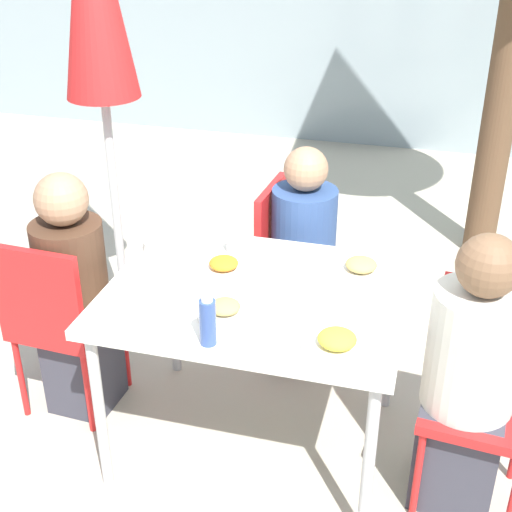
{
  "coord_description": "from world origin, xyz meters",
  "views": [
    {
      "loc": [
        0.63,
        -2.29,
        2.17
      ],
      "look_at": [
        0.0,
        0.0,
        0.91
      ],
      "focal_mm": 50.0,
      "sensor_mm": 36.0,
      "label": 1
    }
  ],
  "objects": [
    {
      "name": "plate_2",
      "position": [
        -0.06,
        -0.2,
        0.78
      ],
      "size": [
        0.21,
        0.21,
        0.06
      ],
      "color": "white",
      "rests_on": "dining_table"
    },
    {
      "name": "plate_1",
      "position": [
        -0.17,
        0.11,
        0.78
      ],
      "size": [
        0.22,
        0.22,
        0.06
      ],
      "color": "white",
      "rests_on": "dining_table"
    },
    {
      "name": "bottle",
      "position": [
        -0.06,
        -0.39,
        0.85
      ],
      "size": [
        0.06,
        0.06,
        0.19
      ],
      "color": "#334C8E",
      "rests_on": "dining_table"
    },
    {
      "name": "chair_far",
      "position": [
        -0.03,
        0.76,
        0.52
      ],
      "size": [
        0.42,
        0.42,
        0.88
      ],
      "rotation": [
        0.0,
        0.0,
        -1.63
      ],
      "color": "red",
      "rests_on": "ground"
    },
    {
      "name": "salad_bowl",
      "position": [
        -0.47,
        0.22,
        0.79
      ],
      "size": [
        0.17,
        0.17,
        0.05
      ],
      "color": "white",
      "rests_on": "dining_table"
    },
    {
      "name": "drinking_cup",
      "position": [
        -0.17,
        0.28,
        0.8
      ],
      "size": [
        0.07,
        0.07,
        0.09
      ],
      "color": "white",
      "rests_on": "dining_table"
    },
    {
      "name": "plate_3",
      "position": [
        0.37,
        0.24,
        0.78
      ],
      "size": [
        0.23,
        0.23,
        0.06
      ],
      "color": "white",
      "rests_on": "dining_table"
    },
    {
      "name": "closed_umbrella",
      "position": [
        -0.93,
        0.7,
        1.68
      ],
      "size": [
        0.36,
        0.36,
        2.31
      ],
      "color": "#333333",
      "rests_on": "ground"
    },
    {
      "name": "chair_left",
      "position": [
        -0.88,
        -0.03,
        0.52
      ],
      "size": [
        0.42,
        0.42,
        0.88
      ],
      "rotation": [
        0.0,
        0.0,
        -0.06
      ],
      "color": "red",
      "rests_on": "ground"
    },
    {
      "name": "plate_0",
      "position": [
        0.37,
        -0.3,
        0.78
      ],
      "size": [
        0.24,
        0.24,
        0.07
      ],
      "color": "white",
      "rests_on": "dining_table"
    },
    {
      "name": "chair_right",
      "position": [
        0.88,
        -0.01,
        0.52
      ],
      "size": [
        0.44,
        0.44,
        0.88
      ],
      "rotation": [
        0.0,
        0.0,
        3.04
      ],
      "color": "red",
      "rests_on": "ground"
    },
    {
      "name": "dining_table",
      "position": [
        0.0,
        0.0,
        0.69
      ],
      "size": [
        1.15,
        0.9,
        0.76
      ],
      "color": "silver",
      "rests_on": "ground"
    },
    {
      "name": "person_left",
      "position": [
        -0.83,
        0.05,
        0.55
      ],
      "size": [
        0.3,
        0.3,
        1.14
      ],
      "rotation": [
        0.0,
        0.0,
        -0.06
      ],
      "color": "#383842",
      "rests_on": "ground"
    },
    {
      "name": "ground_plane",
      "position": [
        0.0,
        0.0,
        0.0
      ],
      "size": [
        24.0,
        24.0,
        0.0
      ],
      "primitive_type": "plane",
      "color": "#B2A893"
    },
    {
      "name": "person_far",
      "position": [
        0.04,
        0.7,
        0.53
      ],
      "size": [
        0.31,
        0.31,
        1.11
      ],
      "rotation": [
        0.0,
        0.0,
        -1.63
      ],
      "color": "#383842",
      "rests_on": "ground"
    },
    {
      "name": "person_right",
      "position": [
        0.83,
        -0.08,
        0.54
      ],
      "size": [
        0.33,
        0.33,
        1.14
      ],
      "rotation": [
        0.0,
        0.0,
        3.04
      ],
      "color": "#383842",
      "rests_on": "ground"
    }
  ]
}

